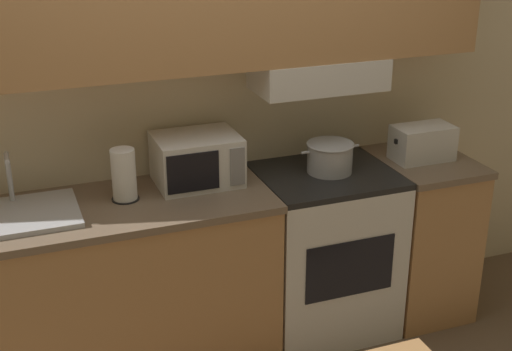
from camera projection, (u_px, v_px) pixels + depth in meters
The scene contains 10 objects.
ground_plane at pixel (214, 314), 4.08m from camera, with size 16.00×16.00×0.00m, color brown.
wall_back at pixel (214, 61), 3.48m from camera, with size 5.10×0.38×2.55m.
lower_counter_main at pixel (115, 290), 3.45m from camera, with size 1.54×0.62×0.91m.
lower_counter_right_stub at pixel (418, 234), 4.01m from camera, with size 0.48×0.62×0.91m.
stove_range at pixel (323, 251), 3.82m from camera, with size 0.69×0.60×0.91m.
cooking_pot at pixel (330, 157), 3.64m from camera, with size 0.32×0.24×0.16m.
microwave at pixel (197, 159), 3.49m from camera, with size 0.41×0.33×0.24m.
toaster at pixel (423, 143), 3.80m from camera, with size 0.33×0.19×0.19m.
sink_basin at pixel (15, 215), 3.14m from camera, with size 0.55×0.41×0.27m.
paper_towel_roll at pixel (124, 175), 3.30m from camera, with size 0.13×0.13×0.25m.
Camera 1 is at (-1.01, -3.34, 2.27)m, focal length 50.00 mm.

